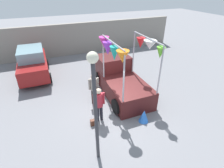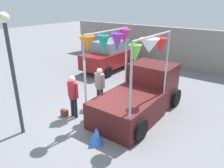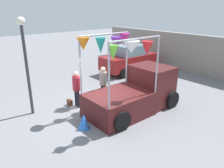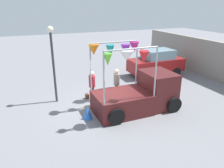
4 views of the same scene
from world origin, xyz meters
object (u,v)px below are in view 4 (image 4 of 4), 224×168
at_px(person_vendor, 117,81).
at_px(folded_kite_bundle_azure, 88,113).
at_px(person_customer, 92,83).
at_px(handbag, 87,96).
at_px(street_lamp, 52,54).
at_px(vendor_truck, 140,92).
at_px(parked_car, 156,62).

relative_size(person_vendor, folded_kite_bundle_azure, 2.80).
height_order(person_customer, handbag, person_customer).
xyz_separation_m(person_customer, handbag, (-0.35, -0.20, -0.88)).
xyz_separation_m(person_vendor, street_lamp, (-0.84, -3.18, 1.57)).
bearing_deg(folded_kite_bundle_azure, vendor_truck, 89.57).
bearing_deg(parked_car, vendor_truck, -41.10).
bearing_deg(person_customer, street_lamp, -109.98).
xyz_separation_m(street_lamp, folded_kite_bundle_azure, (2.47, 1.00, -2.29)).
bearing_deg(handbag, person_vendor, 71.28).
height_order(parked_car, person_vendor, parked_car).
distance_m(parked_car, folded_kite_bundle_azure, 7.95).
bearing_deg(folded_kite_bundle_azure, person_customer, 155.67).
bearing_deg(vendor_truck, street_lamp, -123.97).
bearing_deg(person_customer, parked_car, 114.33).
relative_size(vendor_truck, handbag, 14.47).
bearing_deg(folded_kite_bundle_azure, person_vendor, 126.89).
relative_size(parked_car, folded_kite_bundle_azure, 6.67).
bearing_deg(street_lamp, person_customer, 70.02).
bearing_deg(person_customer, person_vendor, 82.53).
relative_size(person_customer, street_lamp, 0.42).
height_order(parked_car, street_lamp, street_lamp).
bearing_deg(vendor_truck, person_customer, -134.20).
bearing_deg(vendor_truck, person_vendor, -162.34).
height_order(vendor_truck, handbag, vendor_truck).
distance_m(vendor_truck, folded_kite_bundle_azure, 2.78).
height_order(person_vendor, street_lamp, street_lamp).
relative_size(person_vendor, handbag, 6.00).
height_order(person_customer, person_vendor, same).
xyz_separation_m(vendor_truck, handbag, (-2.18, -2.09, -0.78)).
height_order(vendor_truck, parked_car, vendor_truck).
xyz_separation_m(parked_car, street_lamp, (1.94, -7.58, 1.64)).
height_order(handbag, folded_kite_bundle_azure, folded_kite_bundle_azure).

